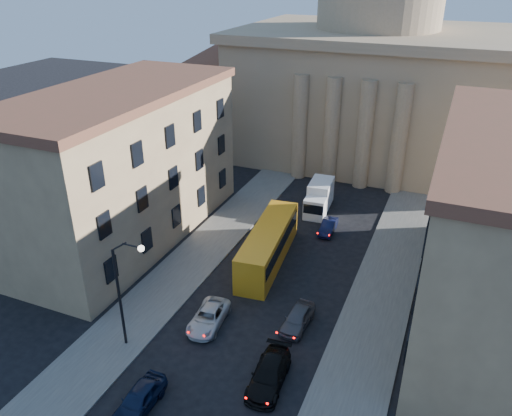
% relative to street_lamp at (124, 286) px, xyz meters
% --- Properties ---
extents(sidewalk_left, '(5.00, 60.00, 0.15)m').
position_rel_street_lamp_xyz_m(sidewalk_left, '(-1.53, 10.00, -5.21)').
color(sidewalk_left, '#53514C').
rests_on(sidewalk_left, ground).
extents(sidewalk_right, '(5.00, 60.00, 0.15)m').
position_rel_street_lamp_xyz_m(sidewalk_right, '(15.47, 10.00, -5.21)').
color(sidewalk_right, '#53514C').
rests_on(sidewalk_right, ground).
extents(church, '(68.02, 28.76, 36.60)m').
position_rel_street_lamp_xyz_m(church, '(6.97, 47.47, 6.59)').
color(church, '#927B59').
rests_on(church, ground).
extents(building_left, '(11.60, 26.60, 14.70)m').
position_rel_street_lamp_xyz_m(building_left, '(-10.03, 14.00, 2.14)').
color(building_left, tan).
rests_on(building_left, ground).
extents(street_lamp, '(2.62, 0.44, 8.83)m').
position_rel_street_lamp_xyz_m(street_lamp, '(0.00, 0.00, 0.00)').
color(street_lamp, black).
rests_on(street_lamp, ground).
extents(car_left_near, '(1.81, 4.43, 1.50)m').
position_rel_street_lamp_xyz_m(car_left_near, '(3.73, -4.47, -4.53)').
color(car_left_near, '#0E1832').
rests_on(car_left_near, ground).
extents(car_left_mid, '(2.66, 4.98, 1.33)m').
position_rel_street_lamp_xyz_m(car_left_mid, '(3.96, 4.26, -4.62)').
color(car_left_mid, silver).
rests_on(car_left_mid, ground).
extents(car_right_mid, '(2.47, 5.28, 1.49)m').
position_rel_street_lamp_xyz_m(car_right_mid, '(10.35, 0.54, -4.54)').
color(car_right_mid, black).
rests_on(car_right_mid, ground).
extents(car_right_far, '(1.88, 4.29, 1.44)m').
position_rel_street_lamp_xyz_m(car_right_far, '(10.26, 6.73, -4.57)').
color(car_right_far, '#48484C').
rests_on(car_right_far, ground).
extents(car_right_distant, '(1.47, 3.84, 1.25)m').
position_rel_street_lamp_xyz_m(car_right_distant, '(8.50, 21.88, -4.66)').
color(car_right_distant, black).
rests_on(car_right_distant, ground).
extents(city_bus, '(3.92, 12.20, 3.38)m').
position_rel_street_lamp_xyz_m(city_bus, '(4.85, 14.40, -3.47)').
color(city_bus, orange).
rests_on(city_bus, ground).
extents(box_truck, '(2.66, 5.91, 3.16)m').
position_rel_street_lamp_xyz_m(box_truck, '(6.16, 26.36, -3.79)').
color(box_truck, white).
rests_on(box_truck, ground).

